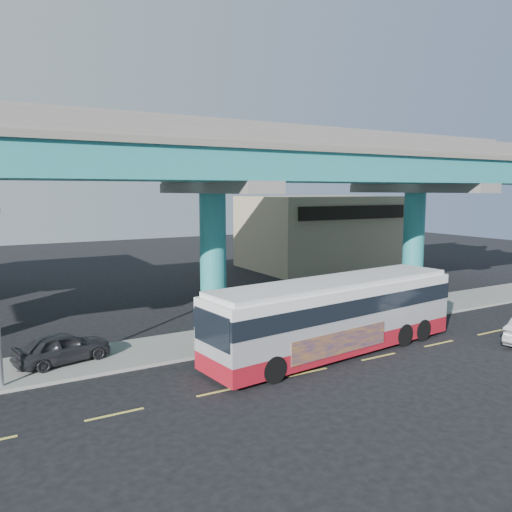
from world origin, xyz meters
TOP-DOWN VIEW (x-y plane):
  - ground at (0.00, 0.00)m, footprint 120.00×120.00m
  - sidewalk at (0.00, 5.50)m, footprint 70.00×4.00m
  - lane_markings at (-0.00, -0.30)m, footprint 58.00×0.12m
  - viaduct at (-0.00, 9.11)m, footprint 52.00×12.40m
  - building_beige at (18.00, 22.98)m, footprint 14.00×10.23m
  - transit_bus at (2.71, 1.23)m, footprint 13.74×4.40m
  - parked_car at (-8.75, 5.60)m, footprint 3.35×4.70m
  - stop_sign at (9.90, 4.18)m, footprint 0.65×0.47m

SIDE VIEW (x-z plane):
  - ground at x=0.00m, z-range 0.00..0.00m
  - lane_markings at x=0.00m, z-range 0.00..0.01m
  - sidewalk at x=0.00m, z-range 0.00..0.15m
  - parked_car at x=-8.75m, z-range 0.15..1.51m
  - transit_bus at x=2.71m, z-range 0.17..3.64m
  - stop_sign at x=9.90m, z-range 0.72..3.30m
  - building_beige at x=18.00m, z-range 0.01..7.01m
  - viaduct at x=0.00m, z-range 3.29..14.99m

